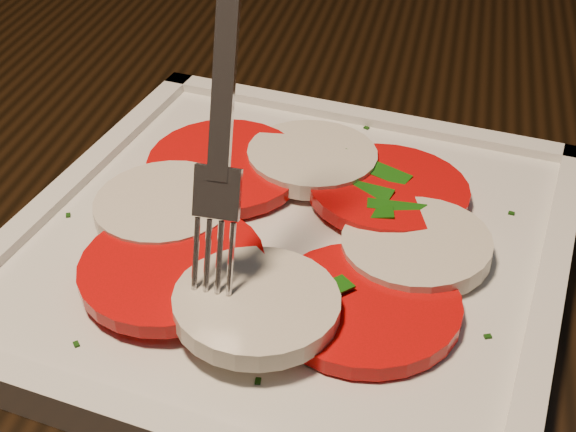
% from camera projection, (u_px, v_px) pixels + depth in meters
% --- Properties ---
extents(table, '(1.21, 0.82, 0.75)m').
position_uv_depth(table, '(369.00, 330.00, 0.54)').
color(table, black).
rests_on(table, ground).
extents(chair, '(0.45, 0.45, 0.93)m').
position_uv_depth(chair, '(518.00, 30.00, 1.23)').
color(chair, black).
rests_on(chair, ground).
extents(plate, '(0.34, 0.34, 0.01)m').
position_uv_depth(plate, '(288.00, 248.00, 0.45)').
color(plate, silver).
rests_on(plate, table).
extents(caprese_salad, '(0.25, 0.24, 0.02)m').
position_uv_depth(caprese_salad, '(288.00, 225.00, 0.44)').
color(caprese_salad, red).
rests_on(caprese_salad, plate).
extents(fork, '(0.03, 0.08, 0.19)m').
position_uv_depth(fork, '(230.00, 71.00, 0.36)').
color(fork, white).
rests_on(fork, caprese_salad).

